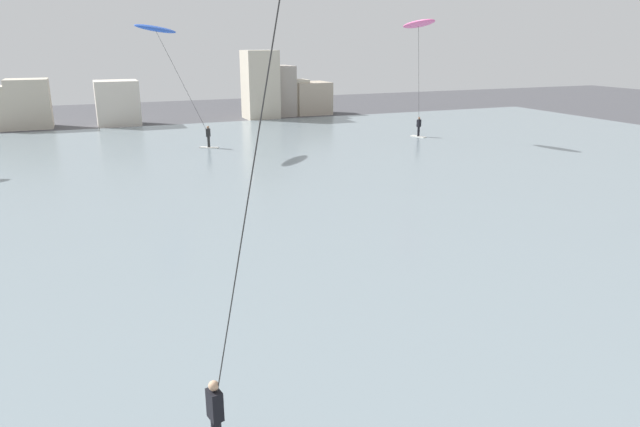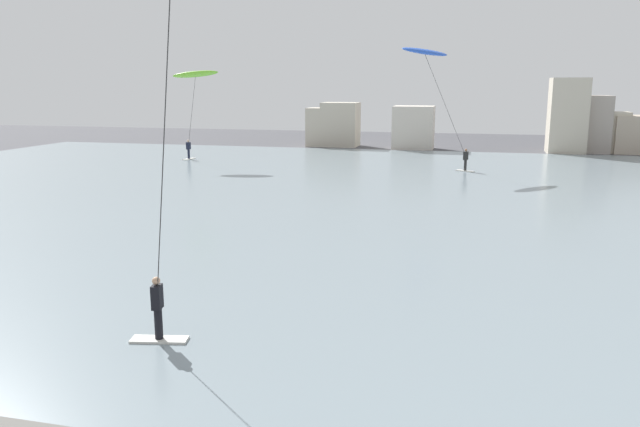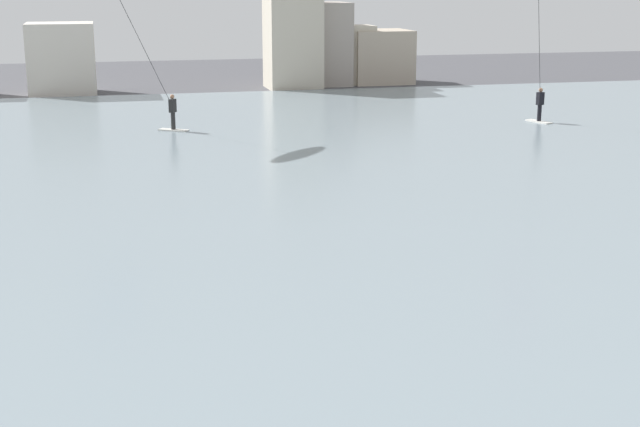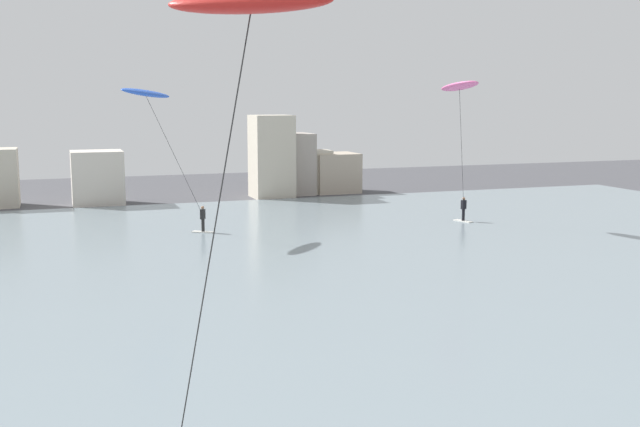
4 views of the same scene
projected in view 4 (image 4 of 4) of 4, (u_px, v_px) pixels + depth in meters
The scene contains 5 objects.
water_bay at pixel (226, 278), 35.35m from camera, with size 84.00×52.00×0.10m, color gray.
far_shore_buildings at pixel (209, 170), 63.52m from camera, with size 33.31×5.21×6.91m.
kitesurfer_red at pixel (239, 78), 12.38m from camera, with size 3.51×2.22×10.01m.
kitesurfer_pink at pixel (460, 97), 48.62m from camera, with size 2.57×3.84×9.48m.
kitesurfer_blue at pixel (150, 102), 45.02m from camera, with size 5.80×3.55×8.97m.
Camera 4 is at (-7.28, -3.88, 8.29)m, focal length 42.92 mm.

